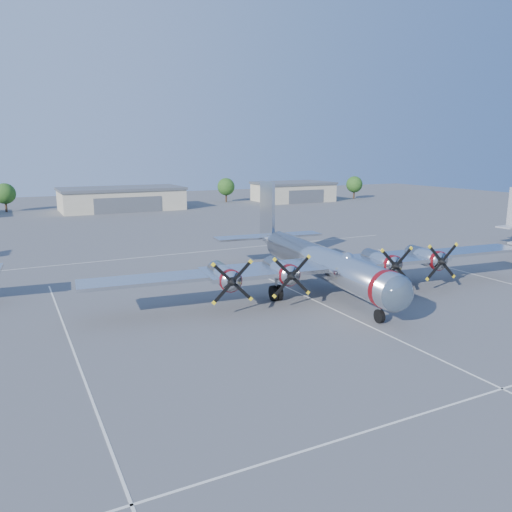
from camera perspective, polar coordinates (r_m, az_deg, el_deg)
name	(u,v)px	position (r m, az deg, el deg)	size (l,w,h in m)	color
ground	(304,295)	(49.21, 5.51, -4.51)	(260.00, 260.00, 0.00)	#535356
parking_lines	(314,300)	(47.80, 6.63, -5.03)	(60.00, 50.08, 0.01)	silver
hangar_center	(122,199)	(124.87, -15.10, 6.36)	(28.60, 14.60, 5.40)	#B4AB8F
hangar_east	(293,191)	(142.62, 4.25, 7.37)	(20.60, 14.60, 5.40)	#B4AB8F
tree_west	(5,194)	(130.14, -26.78, 6.38)	(4.80, 4.80, 6.64)	#382619
tree_east	(226,187)	(139.62, -3.44, 7.90)	(4.80, 4.80, 6.64)	#382619
tree_far_east	(354,184)	(152.22, 11.17, 8.03)	(4.80, 4.80, 6.64)	#382619
main_bomber_b29	(317,289)	(51.45, 6.98, -3.82)	(46.27, 31.65, 10.23)	silver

